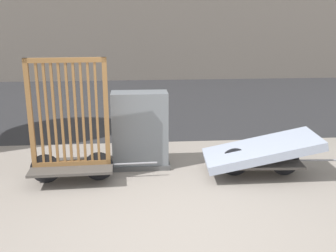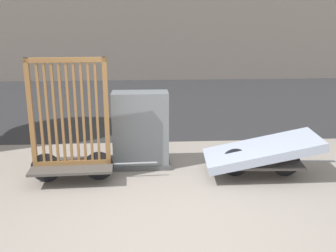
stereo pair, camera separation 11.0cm
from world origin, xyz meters
name	(u,v)px [view 1 (the left image)]	position (x,y,z in m)	size (l,w,h in m)	color
ground_plane	(179,231)	(0.00, 0.00, 0.00)	(60.00, 60.00, 0.00)	gray
road_strip	(152,101)	(0.00, 7.68, 0.00)	(56.00, 8.31, 0.01)	#2D2D30
bike_cart_with_bedframe	(71,140)	(-1.49, 1.63, 0.67)	(1.96, 0.78, 1.92)	#4C4742
bike_cart_with_mattress	(261,152)	(1.49, 1.63, 0.40)	(2.25, 1.03, 0.70)	#4C4742
utility_cabinet	(140,133)	(-0.43, 2.18, 0.61)	(0.99, 0.49, 1.30)	#4C4C4C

